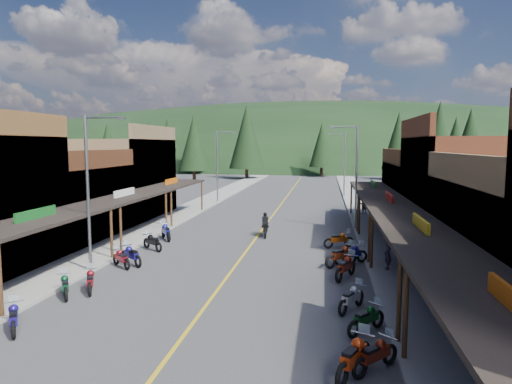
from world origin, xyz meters
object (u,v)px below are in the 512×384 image
at_px(streetlight_3, 343,161).
at_px(bike_east_7, 351,253).
at_px(bike_west_6, 131,254).
at_px(bike_east_4, 351,297).
at_px(shop_east_2, 476,195).
at_px(pine_11, 439,140).
at_px(bike_west_2, 14,316).
at_px(pedestrian_east_a, 388,255).
at_px(streetlight_1, 219,163).
at_px(rider_on_bike, 266,227).
at_px(pedestrian_east_b, 363,204).
at_px(pine_0, 108,145).
at_px(pine_2, 247,137).
at_px(bike_east_5, 346,266).
at_px(pine_4, 398,141).
at_px(streetlight_0, 90,187).
at_px(shop_west_2, 56,203).
at_px(pine_3, 322,145).
at_px(shop_west_3, 117,178).
at_px(pine_1, 193,141).
at_px(bike_east_2, 376,353).
at_px(bike_east_8, 339,239).
at_px(pine_7, 168,141).
at_px(bike_east_1, 354,355).
at_px(bike_west_5, 121,258).
at_px(bike_west_4, 90,280).
at_px(bike_west_8, 166,231).
at_px(pine_5, 470,137).
at_px(streetlight_2, 354,172).
at_px(pine_9, 455,146).
at_px(bike_east_6, 342,254).
at_px(pine_10, 194,143).
at_px(bike_east_3, 366,318).
at_px(bike_west_3, 65,285).

bearing_deg(streetlight_3, bike_east_7, -91.30).
height_order(bike_west_6, bike_east_4, bike_west_6).
relative_size(shop_east_2, pine_11, 0.88).
relative_size(bike_west_2, bike_west_6, 0.91).
distance_m(bike_east_4, pedestrian_east_a, 6.26).
height_order(streetlight_1, rider_on_bike, streetlight_1).
relative_size(streetlight_3, pedestrian_east_b, 4.40).
relative_size(pine_0, pedestrian_east_a, 7.00).
height_order(pine_2, bike_east_5, pine_2).
xyz_separation_m(bike_west_2, bike_west_6, (0.36, 9.03, 0.05)).
xyz_separation_m(pine_4, bike_west_2, (-24.01, -73.33, -6.68)).
xyz_separation_m(streetlight_0, bike_east_7, (13.18, 3.78, -3.86)).
distance_m(shop_west_2, rider_on_bike, 14.74).
distance_m(pine_3, bike_west_2, 80.18).
height_order(shop_east_2, pine_0, pine_0).
bearing_deg(bike_west_6, shop_west_3, 67.11).
relative_size(pine_1, bike_east_2, 6.43).
bearing_deg(bike_east_8, bike_west_2, -64.35).
xyz_separation_m(shop_east_2, pine_1, (-37.78, 68.30, 3.72)).
xyz_separation_m(pine_11, bike_west_2, (-26.01, -51.33, -6.63)).
bearing_deg(pine_0, pine_7, 60.26).
bearing_deg(bike_east_1, pine_2, 128.41).
relative_size(pine_11, bike_west_5, 6.44).
distance_m(pine_7, bike_west_4, 89.12).
xyz_separation_m(streetlight_0, pine_1, (-17.05, 76.00, 2.78)).
bearing_deg(bike_west_2, shop_east_2, 2.16).
relative_size(shop_west_3, pine_3, 0.99).
bearing_deg(bike_east_1, streetlight_3, 114.59).
height_order(pine_0, bike_west_6, pine_0).
height_order(bike_west_8, bike_east_8, bike_west_8).
bearing_deg(pine_11, bike_east_2, -104.70).
bearing_deg(pine_5, rider_on_bike, -116.37).
xyz_separation_m(streetlight_1, pine_5, (40.95, 50.00, 3.53)).
distance_m(streetlight_2, pine_3, 58.11).
relative_size(pine_9, pedestrian_east_a, 6.87).
bearing_deg(bike_east_4, bike_west_8, 164.96).
distance_m(bike_east_6, pedestrian_east_a, 2.44).
xyz_separation_m(bike_west_8, pedestrian_east_a, (14.05, -5.97, 0.30)).
height_order(pine_7, bike_west_2, pine_7).
xyz_separation_m(shop_west_2, pine_10, (-4.25, 48.30, 4.25)).
relative_size(bike_west_4, bike_east_4, 0.98).
xyz_separation_m(pine_9, pedestrian_east_a, (-16.00, -48.62, -5.45)).
xyz_separation_m(streetlight_3, pine_0, (-46.95, 32.00, 2.02)).
bearing_deg(streetlight_1, bike_east_3, -68.54).
distance_m(bike_west_4, bike_west_8, 11.20).
distance_m(streetlight_1, bike_west_6, 26.62).
relative_size(pine_10, bike_east_3, 5.94).
bearing_deg(bike_west_4, bike_west_3, -157.87).
height_order(pine_3, pine_5, pine_5).
xyz_separation_m(bike_east_1, bike_east_4, (0.22, 5.22, -0.06)).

